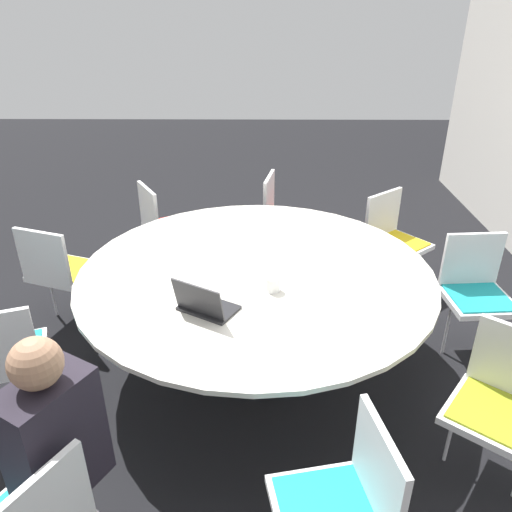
# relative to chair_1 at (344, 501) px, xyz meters

# --- Properties ---
(ground_plane) EXTENTS (16.00, 16.00, 0.00)m
(ground_plane) POSITION_rel_chair_1_xyz_m (-1.50, -0.37, -0.51)
(ground_plane) COLOR black
(conference_table) EXTENTS (2.28, 2.28, 0.73)m
(conference_table) POSITION_rel_chair_1_xyz_m (-1.50, -0.37, 0.12)
(conference_table) COLOR #333333
(conference_table) RESTS_ON ground_plane
(chair_1) EXTENTS (0.51, 0.50, 0.86)m
(chair_1) POSITION_rel_chair_1_xyz_m (0.00, 0.00, 0.00)
(chair_1) COLOR silver
(chair_1) RESTS_ON ground_plane
(chair_2) EXTENTS (0.60, 0.61, 0.86)m
(chair_2) POSITION_rel_chair_1_xyz_m (-0.58, 0.87, 0.00)
(chair_2) COLOR silver
(chair_2) RESTS_ON ground_plane
(chair_3) EXTENTS (0.45, 0.47, 0.86)m
(chair_3) POSITION_rel_chair_1_xyz_m (-1.68, 1.16, 0.00)
(chair_3) COLOR silver
(chair_3) RESTS_ON ground_plane
(chair_4) EXTENTS (0.60, 0.61, 0.86)m
(chair_4) POSITION_rel_chair_1_xyz_m (-2.52, 0.78, 0.00)
(chair_4) COLOR silver
(chair_4) RESTS_ON ground_plane
(chair_5) EXTENTS (0.51, 0.50, 0.86)m
(chair_5) POSITION_rel_chair_1_xyz_m (-3.02, -0.14, 0.00)
(chair_5) COLOR silver
(chair_5) RESTS_ON ground_plane
(chair_6) EXTENTS (0.59, 0.59, 0.86)m
(chair_6) POSITION_rel_chair_1_xyz_m (-2.79, -1.21, 0.00)
(chair_6) COLOR silver
(chair_6) RESTS_ON ground_plane
(chair_7) EXTENTS (0.54, 0.55, 0.86)m
(chair_7) POSITION_rel_chair_1_xyz_m (-1.93, -1.84, 0.00)
(chair_7) COLOR silver
(chair_7) RESTS_ON ground_plane
(chair_8) EXTENTS (0.55, 0.56, 0.86)m
(chair_8) POSITION_rel_chair_1_xyz_m (-0.91, -1.79, 0.00)
(chair_8) COLOR silver
(chair_8) RESTS_ON ground_plane
(person_0) EXTENTS (0.42, 0.37, 1.21)m
(person_0) POSITION_rel_chair_1_xyz_m (-0.11, -1.17, 0.19)
(person_0) COLOR #231E28
(person_0) RESTS_ON ground_plane
(laptop) EXTENTS (0.35, 0.38, 0.21)m
(laptop) POSITION_rel_chair_1_xyz_m (-1.00, -0.65, 0.28)
(laptop) COLOR #232326
(laptop) RESTS_ON conference_table
(coffee_cup) EXTENTS (0.09, 0.09, 0.09)m
(coffee_cup) POSITION_rel_chair_1_xyz_m (-1.24, -0.26, 0.27)
(coffee_cup) COLOR white
(coffee_cup) RESTS_ON conference_table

